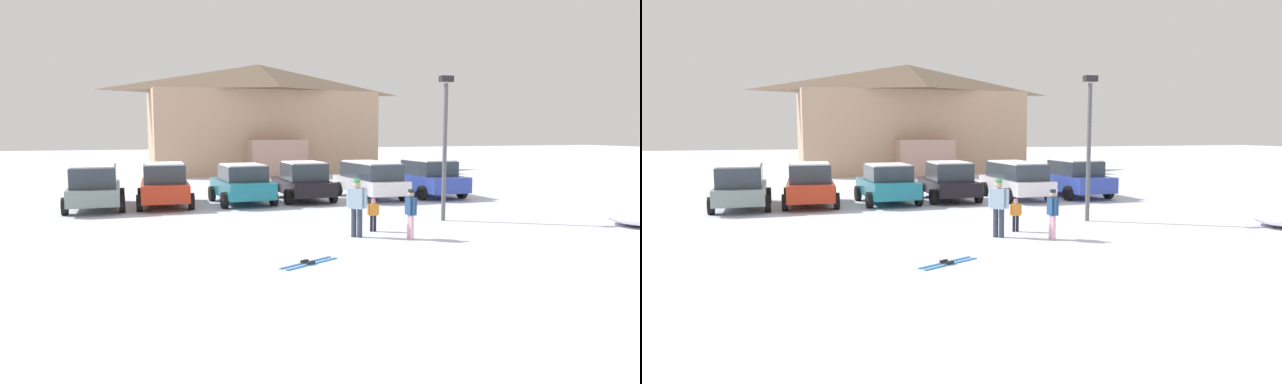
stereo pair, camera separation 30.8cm
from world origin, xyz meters
TOP-DOWN VIEW (x-y plane):
  - ground at (0.00, 0.00)m, footprint 160.00×160.00m
  - ski_lodge at (4.16, 31.05)m, footprint 15.89×10.56m
  - parked_grey_wagon at (-6.00, 13.77)m, footprint 2.23×4.69m
  - parked_red_sedan at (-3.40, 13.68)m, footprint 2.21×4.22m
  - parked_teal_hatchback at (-0.32, 13.57)m, footprint 2.42×4.12m
  - parked_black_sedan at (2.37, 13.81)m, footprint 2.19×4.11m
  - parked_white_suv at (5.39, 13.53)m, footprint 2.22×4.55m
  - parked_blue_hatchback at (8.26, 13.60)m, footprint 2.31×4.62m
  - skier_child_in_orange_jacket at (2.26, 5.93)m, footprint 0.37×0.17m
  - skier_adult_in_blue_parka at (1.46, 5.24)m, footprint 0.48×0.46m
  - skier_teen_in_navy_coat at (2.77, 4.48)m, footprint 0.20×0.52m
  - pair_of_skis at (-0.79, 2.55)m, footprint 1.57×1.05m
  - lamp_post at (5.33, 7.10)m, footprint 0.44×0.24m

SIDE VIEW (x-z plane):
  - ground at x=0.00m, z-range 0.00..0.00m
  - pair_of_skis at x=-0.79m, z-range -0.02..0.06m
  - skier_child_in_orange_jacket at x=2.26m, z-range 0.06..1.05m
  - skier_teen_in_navy_coat at x=2.77m, z-range 0.09..1.50m
  - parked_teal_hatchback at x=-0.32m, z-range 0.01..1.65m
  - parked_black_sedan at x=2.37m, z-range 0.00..1.68m
  - parked_blue_hatchback at x=8.26m, z-range 0.01..1.70m
  - parked_red_sedan at x=-3.40m, z-range 0.00..1.74m
  - parked_white_suv at x=5.39m, z-range 0.07..1.71m
  - parked_grey_wagon at x=-6.00m, z-range 0.06..1.79m
  - skier_adult_in_blue_parka at x=1.46m, z-range 0.11..1.78m
  - lamp_post at x=5.33m, z-range 0.34..5.15m
  - ski_lodge at x=4.16m, z-range 0.04..7.71m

